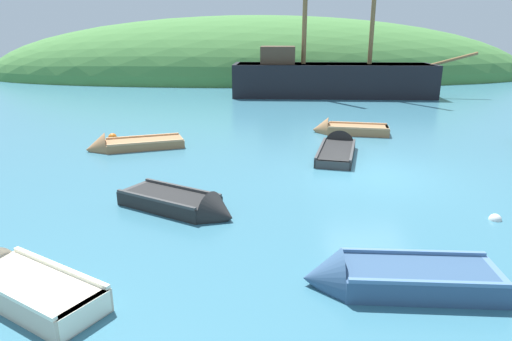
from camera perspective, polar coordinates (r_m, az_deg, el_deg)
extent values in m
plane|color=teal|center=(13.82, 14.60, -0.51)|extent=(120.00, 120.00, 0.00)
ellipsoid|color=#477F3D|center=(43.54, 0.33, 11.93)|extent=(50.75, 18.07, 11.17)
cube|color=black|center=(30.43, 9.72, 10.59)|extent=(13.16, 4.03, 2.91)
cube|color=#997A51|center=(30.30, 9.86, 13.23)|extent=(12.63, 3.74, 0.10)
cylinder|color=olive|center=(32.12, 24.01, 12.87)|extent=(2.96, 0.37, 0.97)
cube|color=#4C3828|center=(30.06, 2.79, 14.57)|extent=(2.33, 2.42, 1.10)
cube|color=#9E7047|center=(17.02, -14.03, 3.14)|extent=(2.99, 2.00, 0.40)
cone|color=#9E7047|center=(16.99, -19.80, 2.60)|extent=(1.01, 1.30, 1.14)
cube|color=tan|center=(17.16, -9.63, 3.73)|extent=(0.45, 1.06, 0.28)
cube|color=tan|center=(16.97, -15.68, 3.45)|extent=(0.51, 1.11, 0.05)
cube|color=tan|center=(17.03, -12.45, 3.74)|extent=(0.51, 1.11, 0.05)
cube|color=tan|center=(17.52, -14.25, 4.29)|extent=(2.59, 0.91, 0.07)
cube|color=tan|center=(16.43, -13.91, 3.47)|extent=(2.59, 0.91, 0.07)
cube|color=black|center=(11.10, -11.04, -4.11)|extent=(2.64, 2.16, 0.45)
cone|color=black|center=(10.21, -4.49, -5.76)|extent=(1.06, 1.19, 1.01)
cube|color=#3B3B3B|center=(11.84, -15.34, -2.69)|extent=(0.59, 0.89, 0.32)
cube|color=#3B3B3B|center=(10.78, -9.37, -3.73)|extent=(0.66, 0.94, 0.05)
cube|color=#3B3B3B|center=(11.31, -12.72, -2.90)|extent=(0.66, 0.94, 0.05)
cube|color=#3B3B3B|center=(10.67, -12.85, -3.64)|extent=(2.10, 1.29, 0.07)
cube|color=#3B3B3B|center=(11.36, -9.48, -2.14)|extent=(2.10, 1.29, 0.07)
cube|color=#9E7047|center=(19.24, 12.89, 4.90)|extent=(2.67, 1.63, 0.44)
cone|color=#9E7047|center=(19.25, 8.23, 5.17)|extent=(0.84, 1.20, 1.09)
cube|color=tan|center=(19.31, 16.45, 4.87)|extent=(0.33, 1.04, 0.31)
cube|color=tan|center=(19.20, 11.62, 5.45)|extent=(0.39, 1.07, 0.05)
cube|color=tan|center=(19.23, 14.22, 5.29)|extent=(0.39, 1.07, 0.05)
cube|color=tan|center=(19.72, 12.90, 5.94)|extent=(2.41, 0.57, 0.07)
cube|color=tan|center=(18.67, 12.97, 5.31)|extent=(2.41, 0.57, 0.07)
cube|color=black|center=(15.45, 10.22, 1.95)|extent=(1.88, 3.18, 0.39)
cone|color=black|center=(17.24, 10.71, 3.53)|extent=(1.24, 0.99, 1.09)
cube|color=#3B3B3B|center=(14.05, 9.76, 0.67)|extent=(1.03, 0.38, 0.27)
cube|color=#3B3B3B|center=(15.92, 10.40, 2.90)|extent=(1.07, 0.45, 0.05)
cube|color=#3B3B3B|center=(14.91, 10.09, 1.93)|extent=(1.07, 0.45, 0.05)
cube|color=#3B3B3B|center=(15.37, 12.26, 2.61)|extent=(0.83, 2.85, 0.07)
cube|color=#3B3B3B|center=(15.43, 8.28, 2.89)|extent=(0.83, 2.85, 0.07)
cube|color=beige|center=(8.08, -26.39, -14.09)|extent=(2.59, 2.13, 0.51)
cube|color=white|center=(7.18, -21.19, -16.82)|extent=(0.57, 0.81, 0.35)
cube|color=white|center=(8.32, -28.20, -11.90)|extent=(0.63, 0.86, 0.05)
cube|color=white|center=(7.66, -24.81, -13.97)|extent=(0.63, 0.86, 0.05)
cube|color=white|center=(8.14, -23.98, -11.20)|extent=(2.07, 1.34, 0.07)
cube|color=white|center=(7.76, -29.52, -13.49)|extent=(2.07, 1.34, 0.07)
cube|color=#335175|center=(8.10, 20.14, -13.21)|extent=(2.62, 1.26, 0.50)
cone|color=#335175|center=(7.79, 8.48, -13.53)|extent=(0.72, 1.08, 1.04)
cube|color=#4F75A1|center=(8.50, 28.31, -12.23)|extent=(0.19, 0.99, 0.35)
cube|color=#4F75A1|center=(7.89, 17.11, -12.15)|extent=(0.25, 1.01, 0.05)
cube|color=#4F75A1|center=(8.15, 23.35, -11.87)|extent=(0.25, 1.01, 0.05)
cube|color=#4F75A1|center=(8.39, 19.38, -9.83)|extent=(2.50, 0.25, 0.07)
cube|color=#4F75A1|center=(7.54, 21.44, -13.27)|extent=(2.50, 0.25, 0.07)
sphere|color=white|center=(11.59, 28.28, -5.58)|extent=(0.28, 0.28, 0.28)
sphere|color=orange|center=(19.01, -17.89, 4.03)|extent=(0.35, 0.35, 0.35)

